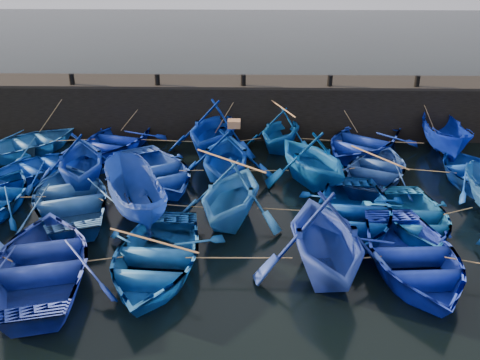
{
  "coord_description": "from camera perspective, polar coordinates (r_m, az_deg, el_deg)",
  "views": [
    {
      "loc": [
        0.43,
        -14.8,
        8.91
      ],
      "look_at": [
        0.0,
        3.2,
        0.7
      ],
      "focal_mm": 40.0,
      "sensor_mm": 36.0,
      "label": 1
    }
  ],
  "objects": [
    {
      "name": "bollard_2",
      "position": [
        25.14,
        0.35,
        10.61
      ],
      "size": [
        0.24,
        0.24,
        0.5
      ],
      "primitive_type": "cylinder",
      "color": "black",
      "rests_on": "quay_top"
    },
    {
      "name": "boat_11",
      "position": [
        21.9,
        14.46,
        1.1
      ],
      "size": [
        5.12,
        5.78,
        0.99
      ],
      "primitive_type": "imported",
      "rotation": [
        0.0,
        0.0,
        2.7
      ],
      "color": "navy",
      "rests_on": "ground"
    },
    {
      "name": "boat_15",
      "position": [
        18.57,
        -11.2,
        -1.64
      ],
      "size": [
        3.45,
        4.8,
        1.74
      ],
      "primitive_type": "imported",
      "rotation": [
        0.0,
        0.0,
        3.58
      ],
      "color": "#1B3D98",
      "rests_on": "ground"
    },
    {
      "name": "loose_oars",
      "position": [
        19.33,
        3.38,
        2.26
      ],
      "size": [
        10.03,
        12.11,
        1.31
      ],
      "color": "#99724C",
      "rests_on": "ground"
    },
    {
      "name": "boat_1",
      "position": [
        24.94,
        -13.19,
        4.2
      ],
      "size": [
        4.9,
        5.88,
        1.05
      ],
      "primitive_type": "imported",
      "rotation": [
        0.0,
        0.0,
        -0.29
      ],
      "color": "#091F92",
      "rests_on": "ground"
    },
    {
      "name": "bollard_3",
      "position": [
        25.39,
        9.57,
        10.41
      ],
      "size": [
        0.24,
        0.24,
        0.5
      ],
      "primitive_type": "cylinder",
      "color": "black",
      "rests_on": "quay_top"
    },
    {
      "name": "bollard_1",
      "position": [
        25.52,
        -8.82,
        10.54
      ],
      "size": [
        0.24,
        0.24,
        0.5
      ],
      "primitive_type": "cylinder",
      "color": "black",
      "rests_on": "quay_top"
    },
    {
      "name": "boat_14",
      "position": [
        19.76,
        -17.57,
        -1.68
      ],
      "size": [
        5.62,
        6.53,
        1.14
      ],
      "primitive_type": "imported",
      "rotation": [
        0.0,
        0.0,
        3.5
      ],
      "color": "#275695",
      "rests_on": "ground"
    },
    {
      "name": "wooden_crate",
      "position": [
        20.27,
        -0.64,
        6.03
      ],
      "size": [
        0.48,
        0.44,
        0.28
      ],
      "primitive_type": "cube",
      "color": "#986642",
      "rests_on": "boat_9"
    },
    {
      "name": "boat_6",
      "position": [
        23.05,
        -20.79,
        1.26
      ],
      "size": [
        4.9,
        5.12,
        0.86
      ],
      "primitive_type": "imported",
      "rotation": [
        0.0,
        0.0,
        2.49
      ],
      "color": "#0C3DC1",
      "rests_on": "ground"
    },
    {
      "name": "boat_8",
      "position": [
        21.23,
        -8.92,
        0.94
      ],
      "size": [
        5.67,
        6.21,
        1.05
      ],
      "primitive_type": "imported",
      "rotation": [
        0.0,
        0.0,
        0.52
      ],
      "color": "#193FB5",
      "rests_on": "ground"
    },
    {
      "name": "boat_3",
      "position": [
        24.32,
        4.38,
        5.42
      ],
      "size": [
        4.28,
        4.6,
        1.97
      ],
      "primitive_type": "imported",
      "rotation": [
        0.0,
        0.0,
        -0.33
      ],
      "color": "#084891",
      "rests_on": "ground"
    },
    {
      "name": "ground",
      "position": [
        17.28,
        -0.25,
        -6.53
      ],
      "size": [
        120.0,
        120.0,
        0.0
      ],
      "primitive_type": "plane",
      "color": "black",
      "rests_on": "ground"
    },
    {
      "name": "boat_17",
      "position": [
        18.22,
        12.04,
        -3.39
      ],
      "size": [
        4.36,
        5.68,
        1.09
      ],
      "primitive_type": "imported",
      "rotation": [
        0.0,
        0.0,
        -0.12
      ],
      "color": "navy",
      "rests_on": "ground"
    },
    {
      "name": "boat_22",
      "position": [
        15.65,
        -9.13,
        -8.17
      ],
      "size": [
        4.06,
        5.45,
        1.08
      ],
      "primitive_type": "imported",
      "rotation": [
        0.0,
        0.0,
        -0.06
      ],
      "color": "#14539C",
      "rests_on": "ground"
    },
    {
      "name": "boat_16",
      "position": [
        17.85,
        -1.0,
        -1.35
      ],
      "size": [
        4.67,
        5.09,
        2.25
      ],
      "primitive_type": "imported",
      "rotation": [
        0.0,
        0.0,
        -0.27
      ],
      "color": "blue",
      "rests_on": "ground"
    },
    {
      "name": "bollard_4",
      "position": [
        26.25,
        18.37,
        9.98
      ],
      "size": [
        0.24,
        0.24,
        0.5
      ],
      "primitive_type": "cylinder",
      "color": "black",
      "rests_on": "quay_top"
    },
    {
      "name": "boat_21",
      "position": [
        16.21,
        -20.2,
        -8.14
      ],
      "size": [
        5.22,
        6.35,
        1.15
      ],
      "primitive_type": "imported",
      "rotation": [
        0.0,
        0.0,
        3.4
      ],
      "color": "navy",
      "rests_on": "ground"
    },
    {
      "name": "bollard_0",
      "position": [
        26.51,
        -17.5,
        10.23
      ],
      "size": [
        0.24,
        0.24,
        0.5
      ],
      "primitive_type": "cylinder",
      "color": "black",
      "rests_on": "quay_top"
    },
    {
      "name": "boat_2",
      "position": [
        23.77,
        -2.88,
        5.59
      ],
      "size": [
        4.89,
        5.37,
        2.42
      ],
      "primitive_type": "imported",
      "rotation": [
        0.0,
        0.0,
        -0.22
      ],
      "color": "#04289A",
      "rests_on": "ground"
    },
    {
      "name": "boat_18",
      "position": [
        18.69,
        18.27,
        -3.74
      ],
      "size": [
        3.19,
        4.41,
        0.91
      ],
      "primitive_type": "imported",
      "rotation": [
        0.0,
        0.0,
        0.01
      ],
      "color": "#0E528F",
      "rests_on": "ground"
    },
    {
      "name": "mooring_ropes",
      "position": [
        21.48,
        0.05,
        2.58
      ],
      "size": [
        18.6,
        11.77,
        2.1
      ],
      "color": "tan",
      "rests_on": "ground"
    },
    {
      "name": "boat_5",
      "position": [
        25.36,
        21.07,
        4.27
      ],
      "size": [
        1.79,
        4.38,
        1.67
      ],
      "primitive_type": "imported",
      "rotation": [
        0.0,
        0.0,
        -0.04
      ],
      "color": "#031B91",
      "rests_on": "ground"
    },
    {
      "name": "boat_12",
      "position": [
        22.74,
        24.21,
        0.57
      ],
      "size": [
        4.44,
        5.53,
        1.02
      ],
      "primitive_type": "imported",
      "rotation": [
        0.0,
        0.0,
        3.34
      ],
      "color": "#083595",
      "rests_on": "ground"
    },
    {
      "name": "boat_9",
      "position": [
        20.74,
        -1.45,
        2.6
      ],
      "size": [
        3.98,
        4.58,
        2.34
      ],
      "primitive_type": "imported",
      "rotation": [
        0.0,
        0.0,
        3.11
      ],
      "color": "navy",
      "rests_on": "ground"
    },
    {
      "name": "boat_0",
      "position": [
        25.87,
        -21.51,
        3.73
      ],
      "size": [
        5.49,
        5.6,
        0.95
      ],
      "primitive_type": "imported",
      "rotation": [
        0.0,
        0.0,
        2.42
      ],
      "color": "#1A5397",
      "rests_on": "ground"
    },
    {
      "name": "boat_7",
      "position": [
        21.43,
        -16.58,
        2.18
      ],
      "size": [
        4.7,
        5.12,
        2.27
      ],
      "primitive_type": "imported",
      "rotation": [
        0.0,
        0.0,
        3.4
      ],
      "color": "#0E3095",
      "rests_on": "ground"
    },
    {
      "name": "boat_4",
      "position": [
        24.63,
        12.91,
        4.09
      ],
      "size": [
        6.39,
        6.81,
        1.15
      ],
      "primitive_type": "imported",
      "rotation": [
        0.0,
        0.0,
        -0.6
      ],
      "color": "#0F2898",
      "rests_on": "ground"
    },
    {
      "name": "boat_23",
      "position": [
        15.22,
        9.11,
        -6.03
      ],
      "size": [
        4.59,
        5.18,
        2.51
      ],
      "primitive_type": "imported",
      "rotation": [
        0.0,
        0.0,
        0.11
      ],
      "color": "#1F3AA2",
      "rests_on": "ground"
    },
    {
      "name": "quay_wall",
      "position": [
        26.44,
        0.38,
        7.67
      ],
      "size": [
        26.0,
        2.5,
        2.5
      ],
      "primitive_type": "cube",
      "color": "black",
      "rests_on": "ground"
    },
    {
      "name": "boat_10",
      "position": [
        20.93,
        7.74,
        2.44
      ],
      "size": [
        5.22,
        5.47,
        2.24
      ],
      "primitive_type": "imported",
      "rotation": [
        0.0,
        0.0,
        3.62
      ],
      "color": "#084E9A",
      "rests_on": "ground"
    },
    {
      "name": "quay_top",
      "position": [
        26.09,
        0.39,
        10.42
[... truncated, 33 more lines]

